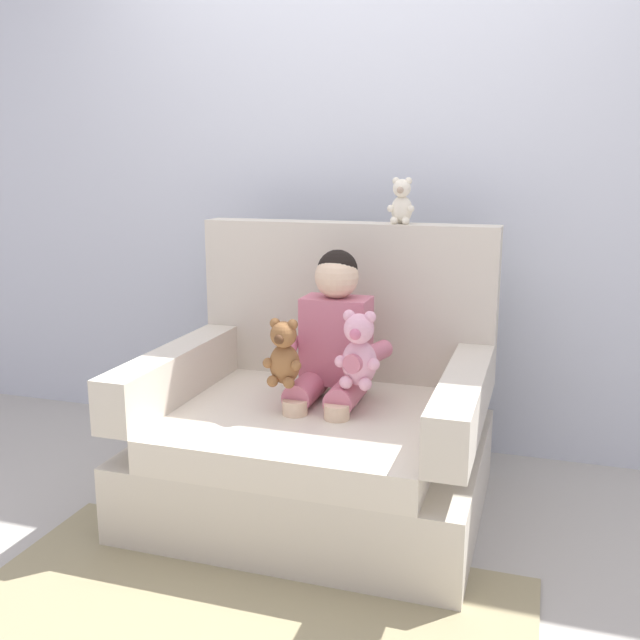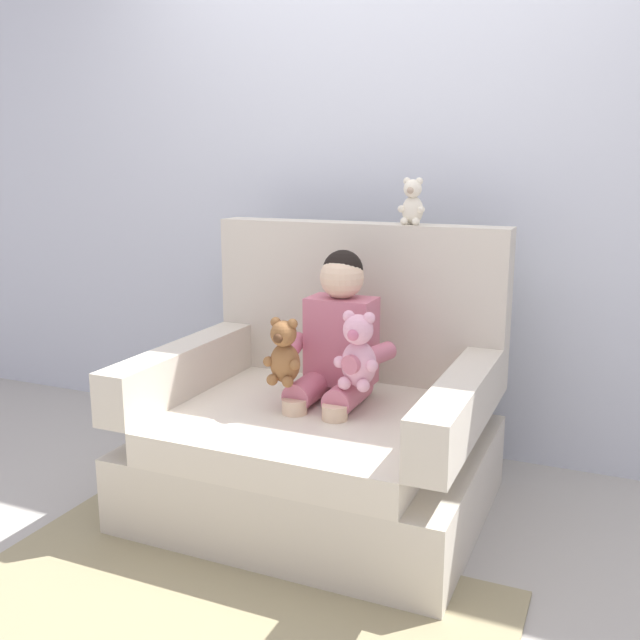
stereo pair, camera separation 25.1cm
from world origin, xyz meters
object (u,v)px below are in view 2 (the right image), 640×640
(plush_pink, at_px, (358,352))
(plush_cream_on_backrest, at_px, (412,203))
(armchair, at_px, (323,426))
(plush_brown, at_px, (284,353))
(seated_child, at_px, (335,348))

(plush_pink, relative_size, plush_cream_on_backrest, 1.51)
(armchair, xyz_separation_m, plush_brown, (-0.09, -0.16, 0.32))
(plush_brown, xyz_separation_m, plush_pink, (0.26, 0.07, 0.02))
(plush_brown, height_order, plush_pink, plush_pink)
(plush_brown, xyz_separation_m, plush_cream_on_backrest, (0.31, 0.54, 0.52))
(seated_child, relative_size, plush_cream_on_backrest, 4.40)
(plush_cream_on_backrest, bearing_deg, armchair, -117.82)
(plush_brown, relative_size, plush_pink, 0.88)
(seated_child, height_order, plush_brown, seated_child)
(armchair, distance_m, seated_child, 0.32)
(armchair, height_order, plush_pink, armchair)
(armchair, height_order, seated_child, armchair)
(armchair, distance_m, plush_cream_on_backrest, 0.95)
(armchair, bearing_deg, plush_pink, -27.86)
(seated_child, distance_m, plush_pink, 0.19)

